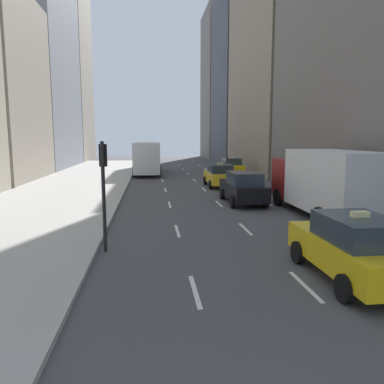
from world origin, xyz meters
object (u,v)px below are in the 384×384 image
at_px(box_truck, 324,181).
at_px(taxi_second, 354,247).
at_px(city_bus, 147,156).
at_px(traffic_light_pole, 103,178).
at_px(taxi_third, 231,166).
at_px(sedan_black_near, 243,187).
at_px(taxi_lead, 220,175).

bearing_deg(box_truck, taxi_second, -110.23).
bearing_deg(city_bus, taxi_second, -79.72).
bearing_deg(city_bus, traffic_light_pole, -92.36).
xyz_separation_m(taxi_third, city_bus, (-8.41, 3.19, 0.91)).
bearing_deg(taxi_second, sedan_black_near, 90.00).
relative_size(box_truck, traffic_light_pole, 2.33).
bearing_deg(taxi_third, city_bus, 159.22).
distance_m(taxi_second, traffic_light_pole, 7.69).
relative_size(taxi_lead, sedan_black_near, 0.92).
bearing_deg(taxi_lead, box_truck, -76.30).
bearing_deg(traffic_light_pole, city_bus, 87.64).
bearing_deg(sedan_black_near, box_truck, -56.13).
xyz_separation_m(taxi_second, sedan_black_near, (0.00, 11.77, 0.03)).
bearing_deg(taxi_third, traffic_light_pole, -111.37).
xyz_separation_m(taxi_third, traffic_light_pole, (-9.55, -24.41, 1.53)).
xyz_separation_m(taxi_third, box_truck, (0.00, -20.16, 0.83)).
bearing_deg(taxi_lead, city_bus, 115.31).
bearing_deg(taxi_second, box_truck, 69.77).
relative_size(sedan_black_near, box_truck, 0.57).
height_order(taxi_second, sedan_black_near, taxi_second).
xyz_separation_m(taxi_lead, taxi_third, (2.80, 8.67, 0.00)).
distance_m(taxi_lead, traffic_light_pole, 17.19).
bearing_deg(box_truck, sedan_black_near, 123.87).
bearing_deg(traffic_light_pole, box_truck, 23.97).
height_order(box_truck, traffic_light_pole, traffic_light_pole).
bearing_deg(sedan_black_near, taxi_lead, 90.00).
height_order(taxi_third, sedan_black_near, taxi_third).
height_order(city_bus, box_truck, city_bus).
bearing_deg(taxi_third, taxi_lead, -107.89).
bearing_deg(traffic_light_pole, taxi_second, -26.42).
distance_m(sedan_black_near, box_truck, 5.09).
distance_m(box_truck, traffic_light_pole, 10.47).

